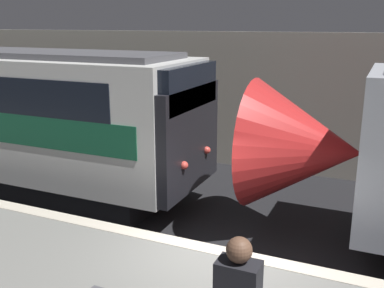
# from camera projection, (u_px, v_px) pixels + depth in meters

# --- Properties ---
(station_rear_barrier) EXTENTS (50.00, 0.15, 4.22)m
(station_rear_barrier) POSITION_uv_depth(u_px,v_px,m) (310.00, 106.00, 13.21)
(station_rear_barrier) COLOR #B2AD9E
(station_rear_barrier) RESTS_ON ground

